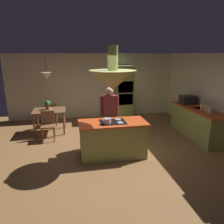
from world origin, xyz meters
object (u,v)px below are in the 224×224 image
at_px(chair_by_back_wall, 51,112).
at_px(potted_plant_on_table, 48,104).
at_px(canister_flour, 210,110).
at_px(cooking_pot_on_cooktop, 107,121).
at_px(dining_table, 49,113).
at_px(person_at_island, 109,113).
at_px(kitchen_island, 113,139).
at_px(canister_sugar, 206,108).
at_px(chair_facing_island, 48,123).
at_px(cup_on_table, 50,110).
at_px(canister_tea, 202,107).
at_px(microwave_on_counter, 187,100).
at_px(oven_tower, 124,92).

distance_m(chair_by_back_wall, potted_plant_on_table, 0.69).
distance_m(canister_flour, cooking_pot_on_cooktop, 3.03).
relative_size(dining_table, person_at_island, 0.62).
bearing_deg(kitchen_island, dining_table, 128.99).
bearing_deg(person_at_island, canister_sugar, -4.63).
xyz_separation_m(chair_facing_island, cup_on_table, (0.04, 0.42, 0.30)).
distance_m(chair_facing_island, canister_sugar, 4.68).
distance_m(chair_facing_island, canister_tea, 4.65).
xyz_separation_m(cup_on_table, microwave_on_counter, (4.50, -0.45, 0.25)).
height_order(dining_table, microwave_on_counter, microwave_on_counter).
bearing_deg(person_at_island, dining_table, 140.48).
height_order(chair_by_back_wall, canister_tea, canister_tea).
relative_size(potted_plant_on_table, cooking_pot_on_cooktop, 1.67).
bearing_deg(canister_flour, chair_facing_island, 165.04).
distance_m(person_at_island, canister_tea, 2.80).
relative_size(kitchen_island, person_at_island, 1.00).
xyz_separation_m(dining_table, person_at_island, (1.74, -1.43, 0.31)).
xyz_separation_m(cup_on_table, canister_tea, (4.50, -1.28, 0.20)).
height_order(kitchen_island, chair_facing_island, kitchen_island).
relative_size(canister_tea, microwave_on_counter, 0.40).
bearing_deg(chair_by_back_wall, person_at_island, 130.14).
distance_m(cup_on_table, canister_flour, 4.79).
bearing_deg(dining_table, canister_tea, -18.06).
xyz_separation_m(chair_by_back_wall, canister_flour, (4.54, -2.47, 0.49)).
xyz_separation_m(canister_flour, cooking_pot_on_cooktop, (-3.00, -0.39, -0.00)).
bearing_deg(cooking_pot_on_cooktop, cup_on_table, 126.41).
bearing_deg(kitchen_island, cup_on_table, 131.10).
bearing_deg(microwave_on_counter, cup_on_table, 174.30).
height_order(canister_flour, cooking_pot_on_cooktop, canister_flour).
xyz_separation_m(kitchen_island, cup_on_table, (-1.66, 1.90, 0.34)).
xyz_separation_m(person_at_island, cooking_pot_on_cooktop, (-0.20, -0.80, 0.04)).
xyz_separation_m(person_at_island, cup_on_table, (-1.69, 1.23, -0.15)).
bearing_deg(microwave_on_counter, oven_tower, 134.11).
height_order(oven_tower, microwave_on_counter, oven_tower).
height_order(kitchen_island, oven_tower, oven_tower).
relative_size(chair_facing_island, canister_flour, 5.23).
bearing_deg(cup_on_table, canister_tea, -15.86).
distance_m(chair_by_back_wall, cooking_pot_on_cooktop, 3.28).
height_order(dining_table, canister_tea, canister_tea).
bearing_deg(canister_flour, canister_sugar, 90.00).
bearing_deg(kitchen_island, chair_facing_island, 139.09).
height_order(dining_table, person_at_island, person_at_island).
distance_m(oven_tower, canister_flour, 3.45).
distance_m(person_at_island, cup_on_table, 2.10).
distance_m(chair_by_back_wall, canister_flour, 5.19).
bearing_deg(canister_tea, oven_tower, 123.56).
height_order(person_at_island, microwave_on_counter, person_at_island).
relative_size(kitchen_island, oven_tower, 0.80).
bearing_deg(potted_plant_on_table, cooking_pot_on_cooktop, -55.53).
bearing_deg(cooking_pot_on_cooktop, canister_flour, 7.40).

